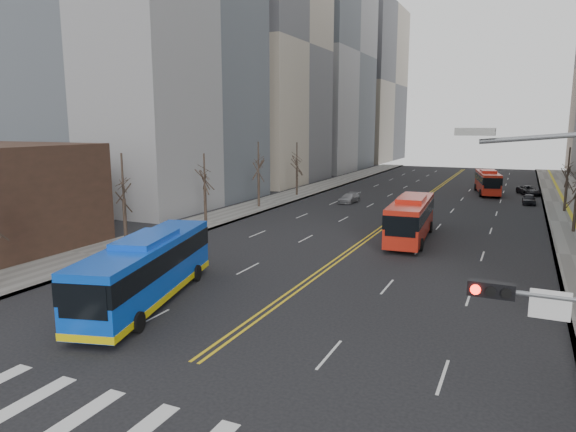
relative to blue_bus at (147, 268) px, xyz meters
The scene contains 13 objects.
ground 12.07m from the blue_bus, 57.37° to the right, with size 220.00×220.00×0.00m, color black.
sidewalk_left 36.43m from the blue_bus, 106.07° to the left, with size 5.00×130.00×0.15m, color slate.
crosswalk 12.07m from the blue_bus, 57.37° to the right, with size 26.70×4.00×0.01m.
centerline 45.46m from the blue_bus, 81.86° to the left, with size 0.55×100.00×0.01m.
office_towers 62.82m from the blue_bus, 83.60° to the left, with size 83.00×134.00×58.00m.
street_trees 24.70m from the blue_bus, 91.75° to the left, with size 35.20×47.20×7.60m.
blue_bus is the anchor object (origin of this frame).
red_bus_near 23.34m from the blue_bus, 65.19° to the left, with size 3.44×11.60×3.62m.
red_bus_far 56.47m from the blue_bus, 76.00° to the left, with size 4.21×10.69×3.33m.
car_white 4.23m from the blue_bus, 121.69° to the left, with size 1.46×4.19×1.38m, color silver.
car_dark_mid 50.45m from the blue_bus, 67.96° to the left, with size 1.46×3.63×1.24m, color black.
car_silver 38.90m from the blue_bus, 91.76° to the left, with size 1.64×4.04×1.17m, color #949499.
car_dark_far 59.09m from the blue_bus, 71.31° to the left, with size 2.05×4.45×1.24m, color black.
Camera 1 is at (11.47, -10.97, 9.46)m, focal length 32.00 mm.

